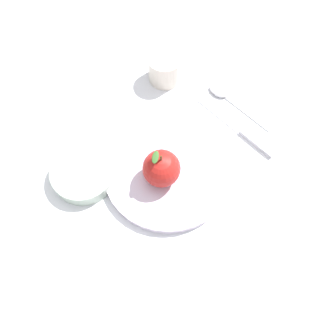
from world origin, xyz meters
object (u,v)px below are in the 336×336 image
Objects in this scene: knife at (242,132)px; spoon at (225,95)px; side_bowl at (83,172)px; cup at (165,67)px; dinner_plate at (168,170)px; apple at (161,168)px.

knife is 0.10m from spoon.
side_bowl is 1.69× the size of cup.
cup reaches higher than knife.
side_bowl reaches higher than dinner_plate.
cup is (-0.01, -0.26, -0.02)m from apple.
apple is at bearing 88.68° from cup.
spoon reaches higher than knife.
dinner_plate is 3.01× the size of apple.
cup is at bearing -122.40° from side_bowl.
dinner_plate is 3.38× the size of cup.
side_bowl is at bearing -3.58° from apple.
dinner_plate is 0.05m from apple.
side_bowl is 0.36m from spoon.
cup is at bearing -91.32° from apple.
apple reaches higher than side_bowl.
spoon is (-0.13, -0.19, -0.01)m from dinner_plate.
side_bowl is (0.16, -0.01, -0.04)m from apple.
spoon is at bearing -146.39° from side_bowl.
apple reaches higher than spoon.
apple is at bearing 33.07° from knife.
knife is at bearing 107.07° from spoon.
side_bowl reaches higher than knife.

